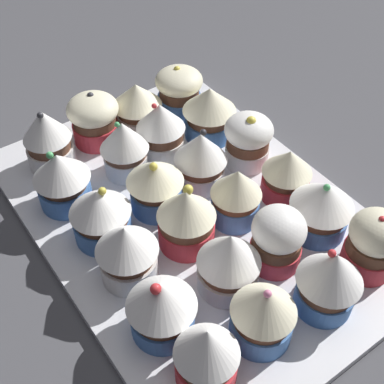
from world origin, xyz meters
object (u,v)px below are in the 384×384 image
object	(u,v)px
cupcake_17	(94,118)
cupcake_21	(101,214)
cupcake_7	(277,238)
cupcake_12	(263,313)
cupcake_0	(373,243)
cupcake_4	(209,112)
cupcake_3	(248,139)
cupcake_2	(287,173)
cupcake_9	(201,158)
cupcake_13	(229,261)
cupcake_10	(161,129)
cupcake_18	(207,354)
cupcake_5	(179,90)
cupcake_19	(161,306)
cupcake_8	(236,195)
cupcake_15	(155,184)
cupcake_14	(186,218)
cupcake_23	(48,139)
baking_tray	(192,214)
cupcake_1	(322,207)
cupcake_11	(137,105)
cupcake_16	(124,147)
cupcake_6	(329,280)
cupcake_22	(62,178)
cupcake_20	(127,252)

from	to	relation	value
cupcake_17	cupcake_21	bearing A→B (deg)	154.41
cupcake_7	cupcake_12	world-z (taller)	cupcake_12
cupcake_0	cupcake_21	xyz separation A→B (cm)	(18.98, 19.55, -0.34)
cupcake_4	cupcake_3	bearing A→B (deg)	-174.16
cupcake_2	cupcake_9	world-z (taller)	cupcake_9
cupcake_13	cupcake_10	bearing A→B (deg)	-15.47
cupcake_0	cupcake_18	xyz separation A→B (cm)	(0.19, 19.96, -0.04)
cupcake_5	cupcake_19	distance (cm)	33.20
cupcake_8	cupcake_15	distance (cm)	8.80
cupcake_14	cupcake_19	bearing A→B (deg)	132.85
cupcake_13	cupcake_19	bearing A→B (deg)	92.67
cupcake_7	cupcake_23	xyz separation A→B (cm)	(26.59, 12.09, 0.43)
cupcake_2	cupcake_13	distance (cm)	14.15
baking_tray	cupcake_17	xyz separation A→B (cm)	(17.17, 2.72, 4.07)
cupcake_1	cupcake_14	xyz separation A→B (cm)	(6.83, 12.33, 0.13)
cupcake_11	cupcake_19	xyz separation A→B (cm)	(-26.66, 13.72, 0.23)
cupcake_7	cupcake_16	bearing A→B (deg)	14.77
cupcake_4	cupcake_16	distance (cm)	12.08
cupcake_7	cupcake_14	size ratio (longest dim) A/B	0.92
cupcake_18	cupcake_10	bearing A→B (deg)	-25.88
cupcake_0	cupcake_17	distance (cm)	35.87
cupcake_1	cupcake_6	world-z (taller)	cupcake_6
cupcake_0	cupcake_16	world-z (taller)	cupcake_0
cupcake_18	cupcake_19	xyz separation A→B (cm)	(5.91, 0.52, -0.04)
cupcake_14	cupcake_22	world-z (taller)	cupcake_14
cupcake_10	cupcake_16	world-z (taller)	same
cupcake_1	cupcake_6	size ratio (longest dim) A/B	0.90
cupcake_4	cupcake_8	size ratio (longest dim) A/B	1.02
cupcake_8	cupcake_15	size ratio (longest dim) A/B	0.98
cupcake_6	cupcake_15	world-z (taller)	cupcake_6
cupcake_8	cupcake_20	xyz separation A→B (cm)	(0.09, 13.27, 0.12)
cupcake_2	cupcake_15	world-z (taller)	cupcake_15
cupcake_0	cupcake_21	distance (cm)	27.25
cupcake_7	cupcake_1	bearing A→B (deg)	-86.01
cupcake_14	cupcake_18	xyz separation A→B (cm)	(-13.01, 7.14, -0.03)
cupcake_13	baking_tray	bearing A→B (deg)	-16.00
cupcake_7	cupcake_21	world-z (taller)	cupcake_7
cupcake_17	cupcake_1	bearing A→B (deg)	-156.11
cupcake_9	cupcake_19	bearing A→B (deg)	133.72
cupcake_5	cupcake_13	xyz separation A→B (cm)	(-26.08, 12.27, 0.40)
cupcake_6	cupcake_8	world-z (taller)	cupcake_6
cupcake_1	cupcake_22	world-z (taller)	cupcake_22
cupcake_1	cupcake_21	xyz separation A→B (cm)	(12.60, 19.06, -0.19)
cupcake_19	cupcake_7	bearing A→B (deg)	-90.75
cupcake_10	cupcake_11	distance (cm)	5.95
baking_tray	cupcake_5	size ratio (longest dim) A/B	6.77
cupcake_14	cupcake_18	size ratio (longest dim) A/B	1.07
cupcake_8	cupcake_12	distance (cm)	14.33
cupcake_14	cupcake_16	distance (cm)	13.10
cupcake_13	cupcake_15	xyz separation A→B (cm)	(12.78, 0.03, -0.11)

